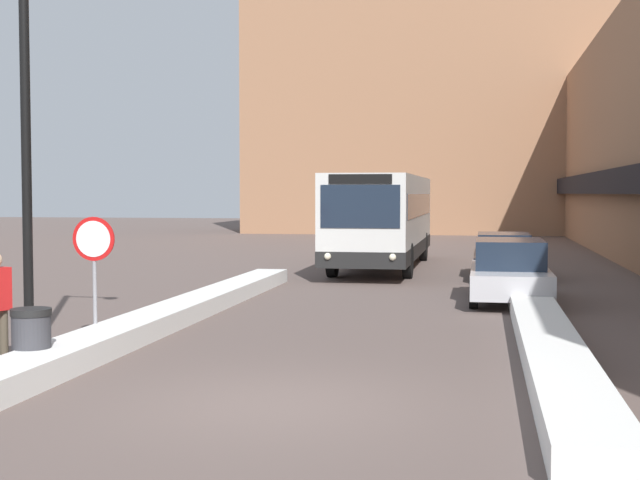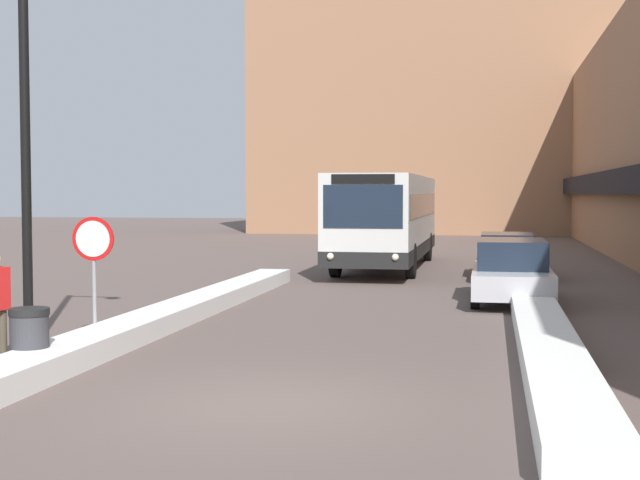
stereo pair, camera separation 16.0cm
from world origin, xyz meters
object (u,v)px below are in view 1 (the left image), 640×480
at_px(city_bus, 383,218).
at_px(stop_sign, 94,252).
at_px(parked_car_front, 510,271).
at_px(trash_bin, 31,341).
at_px(parked_car_middle, 504,255).
at_px(street_lamp, 39,77).

bearing_deg(city_bus, stop_sign, -100.62).
xyz_separation_m(parked_car_front, trash_bin, (-7.11, -10.10, -0.27)).
bearing_deg(parked_car_front, stop_sign, -133.35).
xyz_separation_m(parked_car_middle, trash_bin, (-7.11, -16.33, -0.22)).
relative_size(city_bus, parked_car_middle, 2.53).
height_order(city_bus, trash_bin, city_bus).
height_order(city_bus, street_lamp, street_lamp).
xyz_separation_m(city_bus, street_lamp, (-3.63, -17.66, 2.74)).
distance_m(city_bus, parked_car_middle, 5.11).
xyz_separation_m(city_bus, stop_sign, (-3.14, -16.77, -0.15)).
bearing_deg(street_lamp, stop_sign, 61.27).
bearing_deg(parked_car_middle, trash_bin, -113.53).
bearing_deg(parked_car_front, street_lamp, -132.07).
distance_m(city_bus, stop_sign, 17.06).
distance_m(parked_car_front, trash_bin, 12.35).
distance_m(parked_car_front, parked_car_middle, 6.23).
bearing_deg(street_lamp, trash_bin, -68.19).
distance_m(stop_sign, street_lamp, 3.06).
bearing_deg(parked_car_front, city_bus, 114.23).
bearing_deg(street_lamp, city_bus, 78.38).
height_order(parked_car_middle, trash_bin, parked_car_middle).
distance_m(city_bus, parked_car_front, 10.03).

